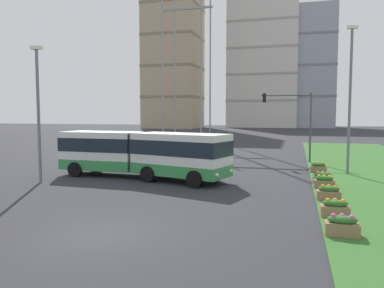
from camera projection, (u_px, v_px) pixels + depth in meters
The scene contains 16 objects.
ground_plane at pixel (98, 235), 12.91m from camera, with size 260.00×260.00×0.00m, color #2D2D33.
articulated_bus at pixel (142, 153), 24.22m from camera, with size 11.91×4.48×3.00m.
car_navy_sedan at pixel (169, 148), 38.26m from camera, with size 4.40×2.02×1.58m.
flower_planter_0 at pixel (342, 225), 12.60m from camera, with size 1.10×0.56×0.74m.
flower_planter_1 at pixel (335, 208), 14.92m from camera, with size 1.10×0.56×0.74m.
flower_planter_2 at pixel (329, 193), 17.83m from camera, with size 1.10×0.56×0.74m.
flower_planter_3 at pixel (324, 182), 20.78m from camera, with size 1.10×0.56×0.74m.
flower_planter_4 at pixel (323, 178), 21.99m from camera, with size 1.10×0.56×0.74m.
flower_planter_5 at pixel (318, 167), 26.44m from camera, with size 1.10×0.56×0.74m.
traffic_light_far_right at pixel (294, 115), 31.98m from camera, with size 4.30×0.28×6.01m.
streetlight_left at pixel (38, 108), 22.48m from camera, with size 0.70×0.28×8.25m.
streetlight_median at pixel (350, 95), 25.20m from camera, with size 0.70×0.28×10.10m.
apartment_tower_west at pixel (174, 39), 113.06m from camera, with size 15.83×15.76×54.08m.
apartment_tower_westcentre at pixel (263, 64), 121.28m from camera, with size 21.91×15.92×40.84m.
apartment_tower_centre at pixel (299, 69), 119.40m from camera, with size 21.95×14.77×37.49m.
transmission_pylon at pixel (187, 31), 57.55m from camera, with size 9.00×6.24×31.24m.
Camera 1 is at (6.57, -11.26, 4.18)m, focal length 34.78 mm.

